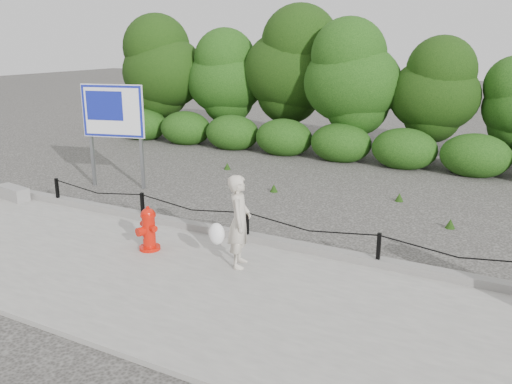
{
  "coord_description": "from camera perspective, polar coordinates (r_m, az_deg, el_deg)",
  "views": [
    {
      "loc": [
        4.71,
        -8.3,
        3.77
      ],
      "look_at": [
        0.08,
        0.2,
        1.0
      ],
      "focal_mm": 38.0,
      "sensor_mm": 36.0,
      "label": 1
    }
  ],
  "objects": [
    {
      "name": "treeline",
      "position": [
        18.21,
        10.17,
        11.78
      ],
      "size": [
        20.25,
        3.78,
        4.77
      ],
      "color": "black",
      "rests_on": "ground"
    },
    {
      "name": "ground",
      "position": [
        10.26,
        -0.94,
        -5.59
      ],
      "size": [
        90.0,
        90.0,
        0.0
      ],
      "primitive_type": "plane",
      "color": "#2D2B28",
      "rests_on": "ground"
    },
    {
      "name": "fire_hydrant",
      "position": [
        9.88,
        -11.26,
        -3.87
      ],
      "size": [
        0.49,
        0.49,
        0.81
      ],
      "rotation": [
        0.0,
        0.0,
        -0.34
      ],
      "color": "red",
      "rests_on": "sidewalk"
    },
    {
      "name": "concrete_block",
      "position": [
        14.03,
        -24.22,
        -0.07
      ],
      "size": [
        0.98,
        0.47,
        0.3
      ],
      "primitive_type": "cube",
      "rotation": [
        0.0,
        0.0,
        -0.16
      ],
      "color": "gray",
      "rests_on": "sidewalk"
    },
    {
      "name": "sidewalk",
      "position": [
        8.7,
        -7.52,
        -9.55
      ],
      "size": [
        14.0,
        4.0,
        0.08
      ],
      "primitive_type": "cube",
      "color": "gray",
      "rests_on": "ground"
    },
    {
      "name": "curb",
      "position": [
        10.24,
        -0.81,
        -4.72
      ],
      "size": [
        14.0,
        0.22,
        0.14
      ],
      "primitive_type": "cube",
      "color": "slate",
      "rests_on": "sidewalk"
    },
    {
      "name": "pedestrian",
      "position": [
        8.91,
        -1.91,
        -3.19
      ],
      "size": [
        0.77,
        0.67,
        1.56
      ],
      "rotation": [
        0.0,
        0.0,
        1.94
      ],
      "color": "beige",
      "rests_on": "sidewalk"
    },
    {
      "name": "chain_barrier",
      "position": [
        10.1,
        -0.95,
        -3.18
      ],
      "size": [
        10.06,
        0.06,
        0.6
      ],
      "color": "black",
      "rests_on": "sidewalk"
    },
    {
      "name": "advertising_sign",
      "position": [
        14.21,
        -14.82,
        7.76
      ],
      "size": [
        1.61,
        0.53,
        2.65
      ],
      "rotation": [
        0.0,
        0.0,
        0.26
      ],
      "color": "slate",
      "rests_on": "ground"
    }
  ]
}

